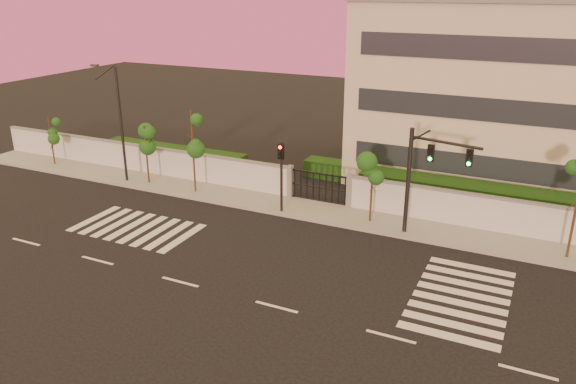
% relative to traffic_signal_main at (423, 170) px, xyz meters
% --- Properties ---
extents(ground, '(120.00, 120.00, 0.00)m').
position_rel_traffic_signal_main_xyz_m(ground, '(-3.77, -9.74, -3.79)').
color(ground, black).
rests_on(ground, ground).
extents(sidewalk, '(60.00, 3.00, 0.15)m').
position_rel_traffic_signal_main_xyz_m(sidewalk, '(-3.77, 0.76, -3.71)').
color(sidewalk, gray).
rests_on(sidewalk, ground).
extents(perimeter_wall, '(60.00, 0.36, 2.20)m').
position_rel_traffic_signal_main_xyz_m(perimeter_wall, '(-3.66, 2.26, -2.72)').
color(perimeter_wall, silver).
rests_on(perimeter_wall, ground).
extents(hedge_row, '(41.00, 4.25, 1.80)m').
position_rel_traffic_signal_main_xyz_m(hedge_row, '(-2.60, 5.00, -2.97)').
color(hedge_row, '#11340F').
rests_on(hedge_row, ground).
extents(institutional_building, '(24.40, 12.40, 12.25)m').
position_rel_traffic_signal_main_xyz_m(institutional_building, '(5.23, 12.24, 2.37)').
color(institutional_building, beige).
rests_on(institutional_building, ground).
extents(road_markings, '(57.00, 7.62, 0.02)m').
position_rel_traffic_signal_main_xyz_m(road_markings, '(-5.35, -5.99, -3.78)').
color(road_markings, silver).
rests_on(road_markings, ground).
extents(street_tree_a, '(1.35, 1.07, 3.71)m').
position_rel_traffic_signal_main_xyz_m(street_tree_a, '(-27.83, 0.82, -1.05)').
color(street_tree_a, '#382314').
rests_on(street_tree_a, ground).
extents(street_tree_b, '(1.53, 1.22, 4.12)m').
position_rel_traffic_signal_main_xyz_m(street_tree_b, '(-18.65, 0.49, -0.75)').
color(street_tree_b, '#382314').
rests_on(street_tree_b, ground).
extents(street_tree_c, '(1.51, 1.20, 5.57)m').
position_rel_traffic_signal_main_xyz_m(street_tree_c, '(-14.74, 0.36, 0.31)').
color(street_tree_c, '#382314').
rests_on(street_tree_c, ground).
extents(street_tree_d, '(1.55, 1.23, 4.04)m').
position_rel_traffic_signal_main_xyz_m(street_tree_d, '(-2.89, 0.61, -0.81)').
color(street_tree_d, '#382314').
rests_on(street_tree_d, ground).
extents(traffic_signal_main, '(3.76, 0.99, 5.99)m').
position_rel_traffic_signal_main_xyz_m(traffic_signal_main, '(0.00, 0.00, 0.00)').
color(traffic_signal_main, black).
rests_on(traffic_signal_main, ground).
extents(traffic_signal_secondary, '(0.35, 0.34, 4.46)m').
position_rel_traffic_signal_main_xyz_m(traffic_signal_secondary, '(-8.18, -0.27, -0.95)').
color(traffic_signal_secondary, black).
rests_on(traffic_signal_secondary, ground).
extents(streetlight_west, '(0.50, 2.00, 8.30)m').
position_rel_traffic_signal_main_xyz_m(streetlight_west, '(-20.36, 0.02, 0.70)').
color(streetlight_west, black).
rests_on(streetlight_west, ground).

